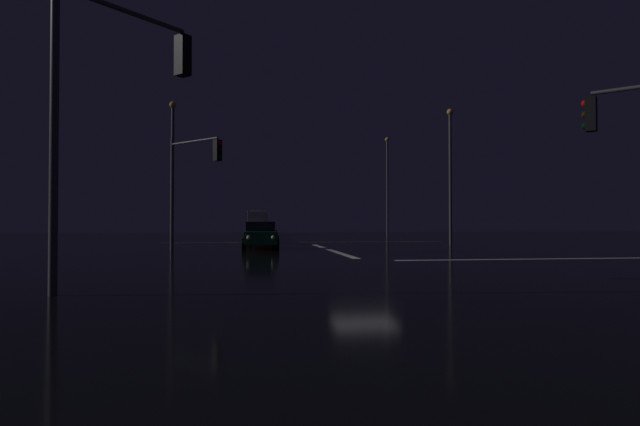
{
  "coord_description": "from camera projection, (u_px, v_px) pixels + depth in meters",
  "views": [
    {
      "loc": [
        -4.6,
        -19.93,
        1.51
      ],
      "look_at": [
        -0.07,
        11.77,
        2.11
      ],
      "focal_mm": 28.93,
      "sensor_mm": 36.0,
      "label": 1
    }
  ],
  "objects": [
    {
      "name": "streetlamp_right_near",
      "position": [
        450.0,
        166.0,
        35.39
      ],
      "size": [
        0.44,
        0.44,
        9.36
      ],
      "color": "#424247",
      "rests_on": "ground"
    },
    {
      "name": "crosswalk_bar_east",
      "position": [
        557.0,
        259.0,
        21.51
      ],
      "size": [
        13.99,
        0.4,
        0.01
      ],
      "color": "white",
      "rests_on": "ground"
    },
    {
      "name": "sedan_orange",
      "position": [
        260.0,
        229.0,
        53.5
      ],
      "size": [
        2.02,
        4.33,
        1.57
      ],
      "color": "#C66014",
      "rests_on": "ground"
    },
    {
      "name": "sedan_blue",
      "position": [
        261.0,
        230.0,
        47.27
      ],
      "size": [
        2.02,
        4.33,
        1.57
      ],
      "color": "navy",
      "rests_on": "ground"
    },
    {
      "name": "centre_line_ns",
      "position": [
        306.0,
        242.0,
        39.91
      ],
      "size": [
        22.0,
        0.15,
        0.01
      ],
      "color": "yellow",
      "rests_on": "ground"
    },
    {
      "name": "sedan_green",
      "position": [
        260.0,
        235.0,
        29.64
      ],
      "size": [
        2.02,
        4.33,
        1.57
      ],
      "color": "#14512D",
      "rests_on": "ground"
    },
    {
      "name": "streetlamp_right_far",
      "position": [
        387.0,
        180.0,
        51.23
      ],
      "size": [
        0.44,
        0.44,
        10.03
      ],
      "color": "#424247",
      "rests_on": "ground"
    },
    {
      "name": "traffic_signal_sw",
      "position": [
        114.0,
        88.0,
        11.81
      ],
      "size": [
        2.64,
        2.64,
        6.78
      ],
      "color": "#4C4C51",
      "rests_on": "ground"
    },
    {
      "name": "sedan_black",
      "position": [
        258.0,
        231.0,
        41.54
      ],
      "size": [
        2.02,
        4.33,
        1.57
      ],
      "color": "black",
      "rests_on": "ground"
    },
    {
      "name": "ground",
      "position": [
        364.0,
        262.0,
        20.34
      ],
      "size": [
        120.0,
        120.0,
        0.1
      ],
      "primitive_type": "cube",
      "color": "black"
    },
    {
      "name": "traffic_signal_nw",
      "position": [
        191.0,
        172.0,
        26.76
      ],
      "size": [
        2.86,
        2.86,
        6.03
      ],
      "color": "#4C4C51",
      "rests_on": "ground"
    },
    {
      "name": "stop_line_north",
      "position": [
        330.0,
        250.0,
        28.43
      ],
      "size": [
        0.35,
        13.99,
        0.01
      ],
      "color": "white",
      "rests_on": "ground"
    },
    {
      "name": "streetlamp_left_near",
      "position": [
        173.0,
        163.0,
        32.76
      ],
      "size": [
        0.44,
        0.44,
        9.25
      ],
      "color": "#424247",
      "rests_on": "ground"
    },
    {
      "name": "sedan_red",
      "position": [
        263.0,
        233.0,
        36.21
      ],
      "size": [
        2.02,
        4.33,
        1.57
      ],
      "color": "maroon",
      "rests_on": "ground"
    },
    {
      "name": "sedan_gray",
      "position": [
        257.0,
        229.0,
        58.95
      ],
      "size": [
        2.02,
        4.33,
        1.57
      ],
      "color": "slate",
      "rests_on": "ground"
    },
    {
      "name": "box_truck",
      "position": [
        257.0,
        221.0,
        65.47
      ],
      "size": [
        2.68,
        8.28,
        3.08
      ],
      "color": "beige",
      "rests_on": "ground"
    }
  ]
}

